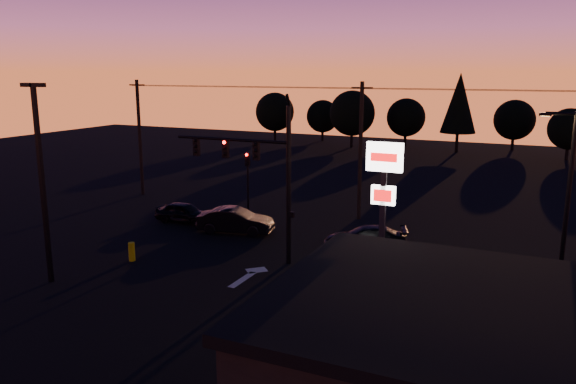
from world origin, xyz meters
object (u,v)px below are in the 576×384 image
Objects in this scene: car_mid at (235,221)px; streetlight at (566,196)px; bollard at (132,252)px; traffic_signal_mast at (260,166)px; pylon_sign at (384,188)px; car_left at (184,212)px; car_right at (365,238)px; secondary_signal at (248,175)px; suv_parked at (358,317)px; parking_lot_light at (41,171)px.

streetlight is at bearing -109.54° from car_mid.
traffic_signal_mast is at bearing 27.31° from bollard.
car_left is (-15.02, 6.87, -4.26)m from pylon_sign.
car_right is (8.15, 0.15, -0.10)m from car_mid.
traffic_signal_mast reaches higher than car_mid.
traffic_signal_mast reaches higher than pylon_sign.
secondary_signal is at bearing 123.19° from traffic_signal_mast.
car_right is at bearing -21.26° from secondary_signal.
car_mid is at bearing 134.37° from suv_parked.
suv_parked is (14.61, 1.10, -4.65)m from parking_lot_light.
parking_lot_light is 15.37m from suv_parked.
bollard is at bearing -75.49° from car_right.
traffic_signal_mast is 1.90× the size of car_right.
streetlight is at bearing 43.14° from suv_parked.
car_mid reaches higher than suv_parked.
streetlight reaches higher than bollard.
traffic_signal_mast reaches higher than suv_parked.
traffic_signal_mast is 1.26× the size of pylon_sign.
car_left is 18.29m from suv_parked.
parking_lot_light is at bearing -136.63° from traffic_signal_mast.
car_left is at bearing -111.56° from car_right.
pylon_sign is 8.08m from car_right.
streetlight is 1.74× the size of car_mid.
parking_lot_light is 6.36m from bollard.
secondary_signal is 15.75m from pylon_sign.
bollard is (-1.03, -10.56, -2.37)m from secondary_signal.
parking_lot_light reaches higher than suv_parked.
parking_lot_light is 12.28m from car_left.
car_left is 12.40m from car_right.
streetlight is 10.52m from car_right.
car_mid is at bearing -108.04° from car_right.
secondary_signal reaches higher than car_mid.
traffic_signal_mast is 1.86× the size of car_mid.
pylon_sign is at bearing -19.36° from traffic_signal_mast.
suv_parked reaches higher than bollard.
car_left reaches higher than suv_parked.
pylon_sign is 5.48m from suv_parked.
pylon_sign is at bearing 87.60° from suv_parked.
car_mid is 8.15m from car_right.
suv_parked is (-6.80, -7.40, -3.80)m from streetlight.
secondary_signal is at bearing 162.44° from streetlight.
bollard is (-13.03, -0.57, -4.42)m from pylon_sign.
pylon_sign is (7.10, -2.49, -0.02)m from traffic_signal_mast.
bollard is at bearing -95.59° from secondary_signal.
car_right is (11.87, 10.84, -4.61)m from parking_lot_light.
secondary_signal reaches higher than car_right.
car_right is at bearing 166.22° from streetlight.
car_mid is (2.25, 6.76, 0.27)m from bollard.
pylon_sign is at bearing 3.44° from car_right.
parking_lot_light reaches higher than bollard.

